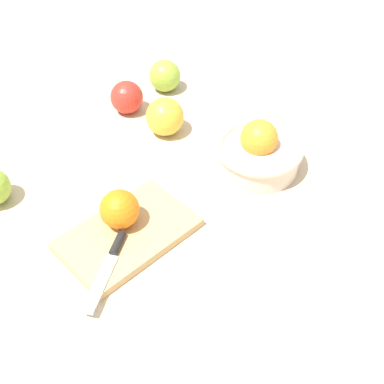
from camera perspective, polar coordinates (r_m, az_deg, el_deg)
name	(u,v)px	position (r m, az deg, el deg)	size (l,w,h in m)	color
ground_plane	(162,180)	(0.92, -3.64, 1.47)	(2.40, 2.40, 0.00)	beige
bowl	(258,151)	(0.93, 8.04, 4.93)	(0.18, 0.18, 0.10)	beige
cutting_board	(128,234)	(0.82, -7.79, -5.10)	(0.23, 0.14, 0.02)	tan
orange_on_board	(120,209)	(0.80, -8.81, -2.08)	(0.07, 0.07, 0.07)	orange
knife	(110,260)	(0.77, -9.89, -8.10)	(0.15, 0.08, 0.01)	silver
apple_front_left	(127,97)	(1.09, -7.94, 11.34)	(0.07, 0.07, 0.07)	red
apple_front_left_2	(165,117)	(1.02, -3.32, 9.13)	(0.08, 0.08, 0.08)	gold
apple_front_left_3	(165,76)	(1.17, -3.33, 13.92)	(0.08, 0.08, 0.08)	#8EB738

